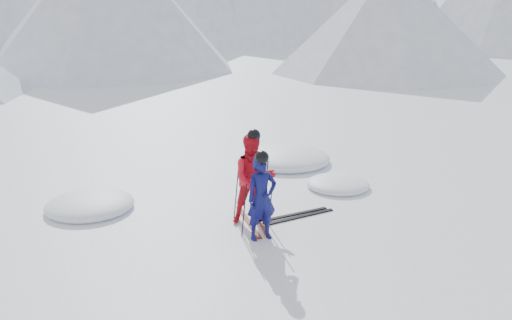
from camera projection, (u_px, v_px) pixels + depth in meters
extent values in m
plane|color=white|center=(337.00, 209.00, 11.69)|extent=(160.00, 160.00, 0.00)
cone|color=#B2BCD1|center=(388.00, 18.00, 32.32)|extent=(14.00, 14.00, 6.50)
imported|color=#0D0F4F|center=(262.00, 198.00, 10.04)|extent=(0.64, 0.47, 1.62)
imported|color=red|center=(254.00, 179.00, 10.78)|extent=(0.91, 0.72, 1.83)
cylinder|color=black|center=(244.00, 211.00, 10.18)|extent=(0.11, 0.08, 1.08)
cylinder|color=black|center=(270.00, 206.00, 10.41)|extent=(0.11, 0.07, 1.08)
cylinder|color=black|center=(236.00, 191.00, 11.02)|extent=(0.12, 0.10, 1.22)
cylinder|color=black|center=(266.00, 190.00, 11.09)|extent=(0.12, 0.09, 1.22)
cube|color=black|center=(248.00, 221.00, 11.01)|extent=(0.09, 1.70, 0.03)
cube|color=black|center=(260.00, 220.00, 11.07)|extent=(0.21, 1.70, 0.03)
cube|color=black|center=(292.00, 215.00, 11.34)|extent=(1.68, 0.43, 0.03)
cube|color=black|center=(299.00, 217.00, 11.23)|extent=(1.67, 0.49, 0.03)
ellipsoid|color=white|center=(90.00, 209.00, 11.72)|extent=(1.89, 1.89, 0.42)
ellipsoid|color=white|center=(338.00, 187.00, 13.06)|extent=(1.52, 1.52, 0.33)
ellipsoid|color=white|center=(286.00, 162.00, 15.04)|extent=(2.42, 2.42, 0.53)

